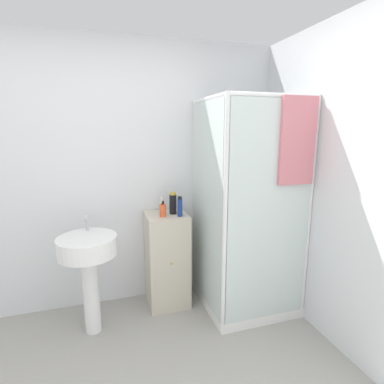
{
  "coord_description": "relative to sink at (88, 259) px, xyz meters",
  "views": [
    {
      "loc": [
        -0.03,
        -1.18,
        1.69
      ],
      "look_at": [
        0.7,
        1.16,
        1.17
      ],
      "focal_mm": 28.0,
      "sensor_mm": 36.0,
      "label": 1
    }
  ],
  "objects": [
    {
      "name": "wall_back",
      "position": [
        0.16,
        0.47,
        0.59
      ],
      "size": [
        6.4,
        0.06,
        2.5
      ],
      "primitive_type": "cube",
      "color": "silver",
      "rests_on": "ground_plane"
    },
    {
      "name": "shower_enclosure",
      "position": [
        1.38,
        -0.05,
        -0.09
      ],
      "size": [
        0.82,
        0.85,
        1.96
      ],
      "color": "white",
      "rests_on": "ground_plane"
    },
    {
      "name": "vanity_cabinet",
      "position": [
        0.7,
        0.24,
        -0.2
      ],
      "size": [
        0.38,
        0.41,
        0.91
      ],
      "color": "beige",
      "rests_on": "ground_plane"
    },
    {
      "name": "sink",
      "position": [
        0.0,
        0.0,
        0.0
      ],
      "size": [
        0.47,
        0.47,
        0.98
      ],
      "color": "white",
      "rests_on": "ground_plane"
    },
    {
      "name": "soap_dispenser",
      "position": [
        0.66,
        0.17,
        0.31
      ],
      "size": [
        0.06,
        0.06,
        0.15
      ],
      "color": "#E5562D",
      "rests_on": "vanity_cabinet"
    },
    {
      "name": "shampoo_bottle_tall_black",
      "position": [
        0.77,
        0.24,
        0.35
      ],
      "size": [
        0.07,
        0.07,
        0.2
      ],
      "color": "black",
      "rests_on": "vanity_cabinet"
    },
    {
      "name": "shampoo_bottle_blue",
      "position": [
        0.81,
        0.13,
        0.34
      ],
      "size": [
        0.05,
        0.05,
        0.19
      ],
      "color": "navy",
      "rests_on": "vanity_cabinet"
    },
    {
      "name": "lotion_bottle_white",
      "position": [
        0.69,
        0.33,
        0.33
      ],
      "size": [
        0.04,
        0.04,
        0.18
      ],
      "color": "white",
      "rests_on": "vanity_cabinet"
    }
  ]
}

